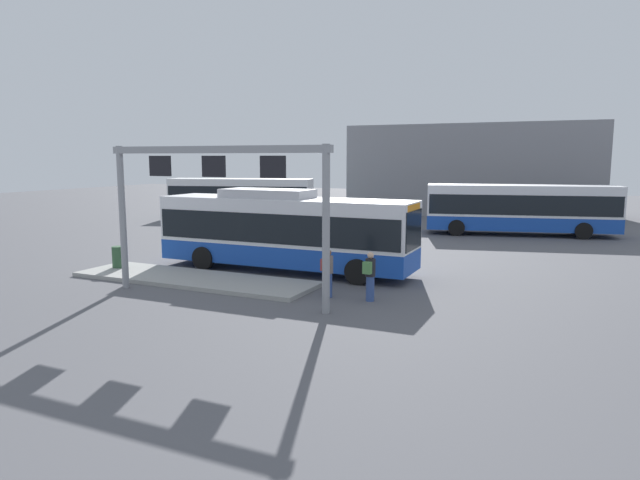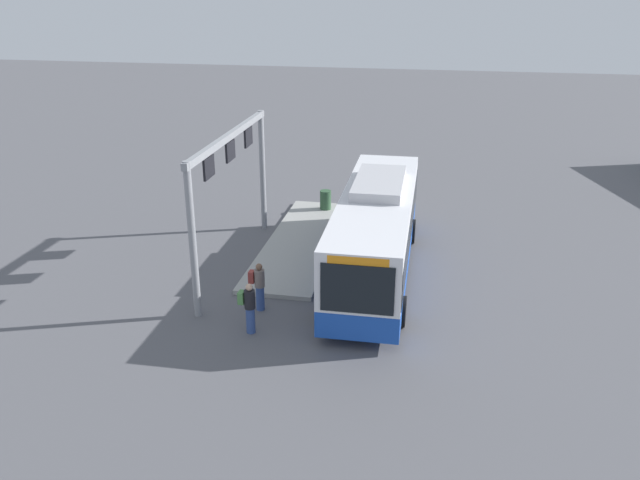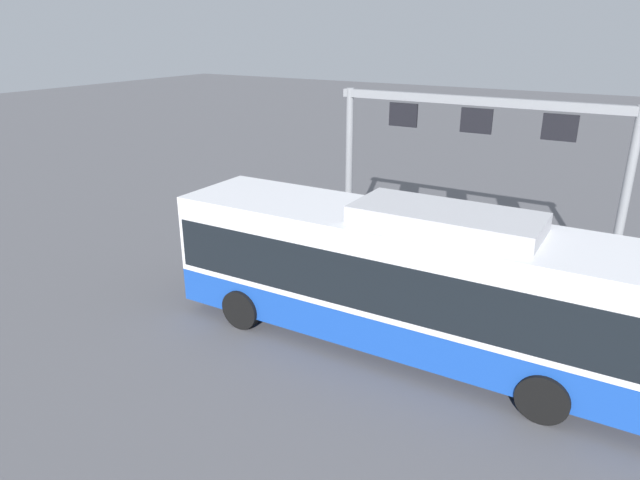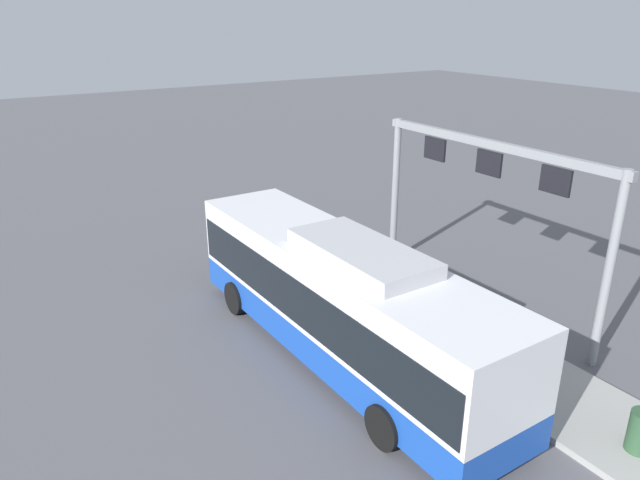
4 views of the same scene
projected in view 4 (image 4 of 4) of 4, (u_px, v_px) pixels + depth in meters
ground_plane at (339, 357)px, 15.64m from camera, size 120.00×120.00×0.00m
platform_curb at (491, 358)px, 15.45m from camera, size 10.00×2.80×0.16m
bus_main at (340, 295)px, 14.98m from camera, size 11.15×2.79×3.46m
person_boarding at (337, 242)px, 20.95m from camera, size 0.36×0.54×1.67m
person_waiting_near at (365, 255)px, 19.84m from camera, size 0.35×0.53×1.67m
platform_sign_gantry at (486, 190)px, 17.17m from camera, size 8.54×0.24×5.20m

